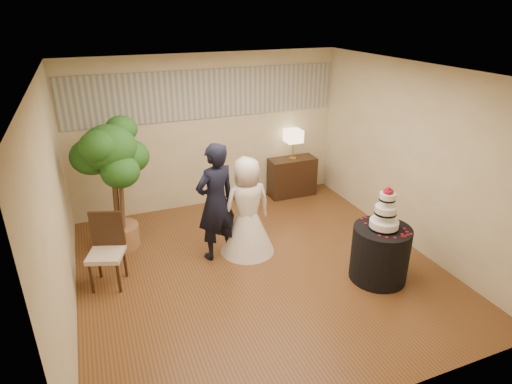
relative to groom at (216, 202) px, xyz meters
name	(u,v)px	position (x,y,z in m)	size (l,w,h in m)	color
floor	(260,269)	(0.45, -0.59, -0.90)	(5.00, 5.00, 0.00)	brown
ceiling	(261,72)	(0.45, -0.59, 1.90)	(5.00, 5.00, 0.00)	white
wall_back	(208,132)	(0.45, 1.91, 0.50)	(5.00, 0.06, 2.80)	beige
wall_front	(374,285)	(0.45, -3.09, 0.50)	(5.00, 0.06, 2.80)	beige
wall_left	(56,211)	(-2.05, -0.59, 0.50)	(0.06, 5.00, 2.80)	beige
wall_right	(411,157)	(2.95, -0.59, 0.50)	(0.06, 5.00, 2.80)	beige
mural_border	(207,94)	(0.45, 1.89, 1.20)	(4.90, 0.02, 0.85)	#9C9D90
groom	(216,202)	(0.00, 0.00, 0.00)	(0.66, 0.43, 1.80)	black
bride	(247,206)	(0.47, -0.04, -0.13)	(0.84, 0.84, 1.54)	white
cake_table	(380,253)	(1.92, -1.40, -0.51)	(0.79, 0.79, 0.79)	black
wedding_cake	(386,208)	(1.92, -1.40, 0.19)	(0.39, 0.39, 0.60)	white
console	(292,177)	(2.07, 1.65, -0.51)	(0.92, 0.41, 0.77)	black
table_lamp	(293,144)	(2.07, 1.65, 0.16)	(0.30, 0.30, 0.58)	beige
ficus_tree	(114,186)	(-1.33, 0.84, 0.14)	(0.99, 0.99, 2.09)	#22581B
side_chair	(106,253)	(-1.60, -0.17, -0.39)	(0.46, 0.48, 1.02)	black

